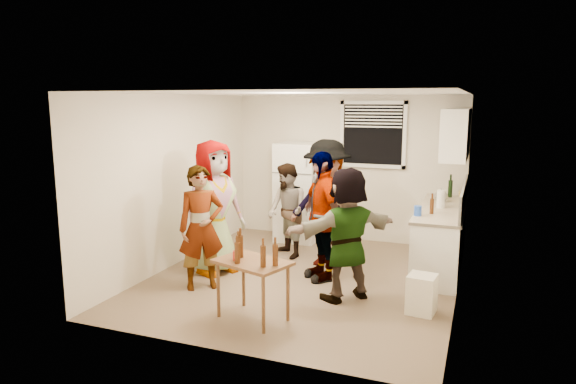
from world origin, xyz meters
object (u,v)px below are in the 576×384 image
at_px(wine_bottle, 450,197).
at_px(guest_black, 321,278).
at_px(kettle, 441,202).
at_px(serving_table, 253,318).
at_px(beer_bottle_counter, 431,214).
at_px(guest_grey, 216,271).
at_px(guest_back_right, 326,265).
at_px(red_cup, 236,260).
at_px(guest_back_left, 287,256).
at_px(trash_bin, 422,292).
at_px(beer_bottle_table, 241,257).
at_px(guest_orange, 346,298).
at_px(blue_cup, 418,216).
at_px(guest_stripe, 203,287).
at_px(refrigerator, 299,192).

distance_m(wine_bottle, guest_black, 2.62).
xyz_separation_m(kettle, serving_table, (-1.74, -3.03, -0.90)).
distance_m(beer_bottle_counter, serving_table, 2.85).
bearing_deg(guest_black, serving_table, -52.60).
bearing_deg(guest_grey, guest_back_right, -31.71).
xyz_separation_m(red_cup, guest_back_left, (-0.31, 2.36, -0.67)).
height_order(kettle, guest_black, kettle).
distance_m(trash_bin, beer_bottle_table, 2.11).
relative_size(kettle, guest_orange, 0.15).
xyz_separation_m(blue_cup, guest_stripe, (-2.55, -1.27, -0.90)).
distance_m(guest_back_right, guest_orange, 1.28).
distance_m(serving_table, guest_stripe, 1.21).
xyz_separation_m(kettle, beer_bottle_table, (-1.92, -2.96, -0.23)).
relative_size(beer_bottle_counter, beer_bottle_table, 0.84).
bearing_deg(beer_bottle_table, kettle, 57.00).
relative_size(refrigerator, trash_bin, 3.77).
distance_m(red_cup, guest_stripe, 1.29).
distance_m(trash_bin, guest_back_right, 1.99).
distance_m(beer_bottle_counter, guest_orange, 1.70).
relative_size(beer_bottle_counter, red_cup, 1.91).
relative_size(beer_bottle_counter, blue_cup, 1.55).
bearing_deg(guest_black, kettle, 95.24).
xyz_separation_m(wine_bottle, guest_back_left, (-2.32, -1.16, -0.90)).
distance_m(refrigerator, guest_back_right, 1.74).
relative_size(trash_bin, beer_bottle_table, 1.82).
distance_m(kettle, guest_black, 2.25).
bearing_deg(trash_bin, beer_bottle_counter, 92.12).
distance_m(guest_back_right, guest_black, 0.56).
relative_size(kettle, red_cup, 2.18).
distance_m(serving_table, guest_back_left, 2.37).
bearing_deg(blue_cup, red_cup, -130.96).
bearing_deg(wine_bottle, serving_table, -117.92).
bearing_deg(guest_stripe, guest_grey, 63.90).
relative_size(blue_cup, guest_back_left, 0.09).
relative_size(beer_bottle_table, guest_back_right, 0.13).
bearing_deg(blue_cup, guest_stripe, -153.58).
distance_m(beer_bottle_table, guest_stripe, 1.22).
relative_size(beer_bottle_counter, guest_back_left, 0.14).
relative_size(beer_bottle_table, guest_black, 0.14).
xyz_separation_m(wine_bottle, trash_bin, (-0.10, -2.64, -0.65)).
bearing_deg(guest_stripe, beer_bottle_counter, -11.95).
height_order(kettle, red_cup, kettle).
relative_size(blue_cup, trash_bin, 0.30).
relative_size(guest_stripe, guest_black, 0.92).
bearing_deg(blue_cup, wine_bottle, 78.73).
xyz_separation_m(wine_bottle, beer_bottle_counter, (-0.15, -1.36, 0.00)).
xyz_separation_m(refrigerator, blue_cup, (2.19, -1.41, 0.05)).
relative_size(wine_bottle, guest_stripe, 0.17).
height_order(blue_cup, guest_back_left, blue_cup).
distance_m(kettle, beer_bottle_counter, 0.92).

